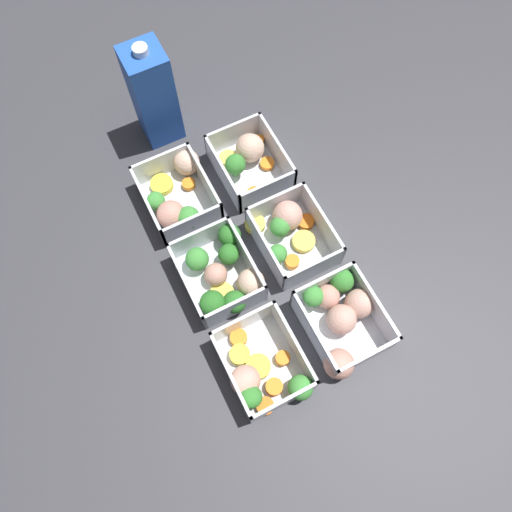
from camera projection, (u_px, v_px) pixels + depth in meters
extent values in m
plane|color=#38383D|center=(256.00, 261.00, 0.83)|extent=(4.00, 4.00, 0.00)
cube|color=silver|center=(340.00, 324.00, 0.79)|extent=(0.14, 0.11, 0.00)
cube|color=silver|center=(372.00, 305.00, 0.77)|extent=(0.14, 0.01, 0.06)
cube|color=silver|center=(313.00, 335.00, 0.75)|extent=(0.14, 0.00, 0.06)
cube|color=silver|center=(366.00, 358.00, 0.74)|extent=(0.01, 0.11, 0.06)
cube|color=silver|center=(322.00, 284.00, 0.78)|extent=(0.01, 0.11, 0.06)
cylinder|color=#49883F|center=(340.00, 285.00, 0.80)|extent=(0.01, 0.01, 0.01)
sphere|color=#388433|center=(342.00, 281.00, 0.78)|extent=(0.04, 0.04, 0.04)
sphere|color=#D19E8C|center=(342.00, 319.00, 0.76)|extent=(0.05, 0.05, 0.05)
sphere|color=#D19E8C|center=(359.00, 303.00, 0.77)|extent=(0.05, 0.05, 0.05)
sphere|color=tan|center=(339.00, 364.00, 0.74)|extent=(0.05, 0.05, 0.05)
cylinder|color=#519448|center=(312.00, 300.00, 0.79)|extent=(0.01, 0.01, 0.02)
sphere|color=#42933D|center=(313.00, 296.00, 0.77)|extent=(0.03, 0.03, 0.03)
sphere|color=tan|center=(328.00, 297.00, 0.78)|extent=(0.04, 0.04, 0.04)
cube|color=silver|center=(292.00, 243.00, 0.84)|extent=(0.14, 0.11, 0.00)
cube|color=silver|center=(321.00, 223.00, 0.82)|extent=(0.14, 0.01, 0.06)
cube|color=silver|center=(265.00, 250.00, 0.81)|extent=(0.14, 0.00, 0.06)
cube|color=silver|center=(314.00, 270.00, 0.79)|extent=(0.01, 0.11, 0.06)
cube|color=silver|center=(275.00, 204.00, 0.84)|extent=(0.01, 0.11, 0.06)
cylinder|color=#519448|center=(279.00, 231.00, 0.84)|extent=(0.01, 0.01, 0.01)
sphere|color=#42933D|center=(280.00, 226.00, 0.82)|extent=(0.03, 0.03, 0.03)
cylinder|color=#DBC647|center=(255.00, 224.00, 0.84)|extent=(0.04, 0.04, 0.01)
cylinder|color=#519448|center=(277.00, 258.00, 0.82)|extent=(0.01, 0.01, 0.01)
sphere|color=#42933D|center=(278.00, 254.00, 0.80)|extent=(0.03, 0.03, 0.03)
cylinder|color=#DBC647|center=(304.00, 241.00, 0.83)|extent=(0.04, 0.04, 0.01)
sphere|color=#D19E8C|center=(288.00, 216.00, 0.83)|extent=(0.07, 0.07, 0.05)
cylinder|color=orange|center=(292.00, 262.00, 0.82)|extent=(0.03, 0.03, 0.01)
cylinder|color=orange|center=(306.00, 222.00, 0.85)|extent=(0.03, 0.03, 0.01)
cube|color=silver|center=(250.00, 171.00, 0.89)|extent=(0.14, 0.11, 0.00)
cube|color=silver|center=(277.00, 151.00, 0.88)|extent=(0.14, 0.01, 0.06)
cube|color=silver|center=(223.00, 175.00, 0.86)|extent=(0.14, 0.00, 0.06)
cube|color=silver|center=(268.00, 192.00, 0.85)|extent=(0.01, 0.11, 0.06)
cube|color=silver|center=(233.00, 135.00, 0.89)|extent=(0.01, 0.11, 0.06)
cylinder|color=orange|center=(259.00, 141.00, 0.91)|extent=(0.03, 0.03, 0.01)
sphere|color=beige|center=(250.00, 148.00, 0.88)|extent=(0.07, 0.07, 0.05)
cylinder|color=orange|center=(267.00, 164.00, 0.89)|extent=(0.04, 0.04, 0.01)
cylinder|color=orange|center=(254.00, 195.00, 0.86)|extent=(0.03, 0.03, 0.01)
cylinder|color=#49883F|center=(236.00, 171.00, 0.88)|extent=(0.01, 0.01, 0.02)
sphere|color=#388433|center=(235.00, 164.00, 0.86)|extent=(0.04, 0.04, 0.04)
cylinder|color=#DBC647|center=(228.00, 159.00, 0.89)|extent=(0.04, 0.04, 0.02)
cube|color=silver|center=(263.00, 364.00, 0.76)|extent=(0.14, 0.11, 0.00)
cube|color=silver|center=(294.00, 345.00, 0.75)|extent=(0.14, 0.00, 0.06)
cube|color=silver|center=(231.00, 378.00, 0.73)|extent=(0.14, 0.01, 0.06)
cube|color=silver|center=(284.00, 402.00, 0.71)|extent=(0.01, 0.11, 0.06)
cube|color=silver|center=(243.00, 323.00, 0.76)|extent=(0.01, 0.11, 0.06)
cylinder|color=orange|center=(274.00, 387.00, 0.74)|extent=(0.03, 0.03, 0.02)
cylinder|color=#49883F|center=(251.00, 398.00, 0.73)|extent=(0.01, 0.01, 0.02)
sphere|color=#388433|center=(251.00, 397.00, 0.72)|extent=(0.03, 0.03, 0.03)
cylinder|color=#519448|center=(299.00, 389.00, 0.74)|extent=(0.01, 0.01, 0.01)
sphere|color=#42933D|center=(301.00, 387.00, 0.72)|extent=(0.04, 0.04, 0.04)
sphere|color=#D19E8C|center=(245.00, 380.00, 0.73)|extent=(0.06, 0.06, 0.05)
cylinder|color=orange|center=(265.00, 406.00, 0.73)|extent=(0.04, 0.04, 0.01)
cylinder|color=yellow|center=(240.00, 355.00, 0.76)|extent=(0.04, 0.04, 0.02)
cylinder|color=yellow|center=(258.00, 367.00, 0.75)|extent=(0.04, 0.04, 0.02)
cylinder|color=orange|center=(283.00, 358.00, 0.76)|extent=(0.03, 0.03, 0.01)
cylinder|color=orange|center=(239.00, 338.00, 0.77)|extent=(0.04, 0.04, 0.01)
cube|color=silver|center=(218.00, 278.00, 0.82)|extent=(0.14, 0.11, 0.00)
cube|color=silver|center=(247.00, 258.00, 0.80)|extent=(0.14, 0.00, 0.06)
cube|color=silver|center=(187.00, 287.00, 0.78)|extent=(0.14, 0.01, 0.06)
cube|color=silver|center=(236.00, 308.00, 0.77)|extent=(0.01, 0.11, 0.06)
cube|color=silver|center=(200.00, 239.00, 0.81)|extent=(0.01, 0.11, 0.06)
cylinder|color=#407A37|center=(235.00, 305.00, 0.79)|extent=(0.01, 0.01, 0.01)
sphere|color=#2D7228|center=(235.00, 302.00, 0.77)|extent=(0.04, 0.04, 0.04)
cylinder|color=#519448|center=(198.00, 264.00, 0.82)|extent=(0.01, 0.01, 0.01)
sphere|color=#42933D|center=(197.00, 259.00, 0.80)|extent=(0.04, 0.04, 0.04)
cylinder|color=#407A37|center=(214.00, 307.00, 0.79)|extent=(0.01, 0.01, 0.01)
sphere|color=#2D7228|center=(212.00, 303.00, 0.77)|extent=(0.04, 0.04, 0.04)
sphere|color=tan|center=(217.00, 277.00, 0.79)|extent=(0.04, 0.04, 0.04)
sphere|color=beige|center=(251.00, 282.00, 0.79)|extent=(0.06, 0.06, 0.04)
cylinder|color=#407A37|center=(229.00, 259.00, 0.82)|extent=(0.01, 0.01, 0.01)
sphere|color=#2D7228|center=(229.00, 254.00, 0.80)|extent=(0.03, 0.03, 0.03)
cylinder|color=#407A37|center=(230.00, 240.00, 0.83)|extent=(0.01, 0.01, 0.01)
sphere|color=#2D7228|center=(230.00, 235.00, 0.81)|extent=(0.04, 0.04, 0.04)
cylinder|color=#DBC647|center=(222.00, 294.00, 0.80)|extent=(0.05, 0.05, 0.01)
cube|color=silver|center=(180.00, 202.00, 0.87)|extent=(0.14, 0.11, 0.00)
cube|color=silver|center=(205.00, 182.00, 0.85)|extent=(0.14, 0.00, 0.06)
cube|color=silver|center=(149.00, 207.00, 0.83)|extent=(0.14, 0.01, 0.06)
cube|color=silver|center=(193.00, 226.00, 0.82)|extent=(0.01, 0.11, 0.06)
cube|color=silver|center=(162.00, 165.00, 0.87)|extent=(0.01, 0.11, 0.06)
cylinder|color=yellow|center=(162.00, 185.00, 0.87)|extent=(0.04, 0.04, 0.01)
sphere|color=beige|center=(187.00, 162.00, 0.87)|extent=(0.05, 0.05, 0.05)
cylinder|color=#519448|center=(190.00, 223.00, 0.85)|extent=(0.01, 0.01, 0.01)
sphere|color=#42933D|center=(188.00, 218.00, 0.83)|extent=(0.04, 0.04, 0.04)
cylinder|color=orange|center=(189.00, 184.00, 0.87)|extent=(0.03, 0.03, 0.01)
sphere|color=tan|center=(171.00, 214.00, 0.83)|extent=(0.06, 0.06, 0.05)
cylinder|color=#519448|center=(158.00, 206.00, 0.85)|extent=(0.01, 0.01, 0.02)
sphere|color=#42933D|center=(156.00, 201.00, 0.84)|extent=(0.03, 0.03, 0.03)
cube|color=blue|center=(153.00, 96.00, 0.84)|extent=(0.07, 0.07, 0.19)
cylinder|color=white|center=(140.00, 50.00, 0.75)|extent=(0.02, 0.02, 0.01)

